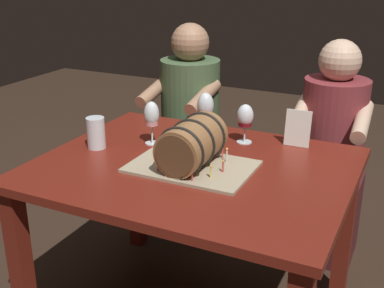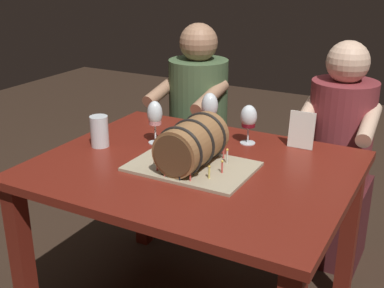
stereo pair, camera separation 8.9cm
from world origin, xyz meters
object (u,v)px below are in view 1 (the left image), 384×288
at_px(wine_glass_amber, 206,107).
at_px(beer_pint, 96,135).
at_px(person_seated_left, 190,137).
at_px(menu_card, 298,128).
at_px(dining_table, 194,189).
at_px(person_seated_right, 329,164).
at_px(wine_glass_rose, 152,116).
at_px(barrel_cake, 192,147).
at_px(wine_glass_red, 245,118).

height_order(wine_glass_amber, beer_pint, wine_glass_amber).
bearing_deg(person_seated_left, menu_card, -29.23).
xyz_separation_m(dining_table, person_seated_right, (0.40, 0.78, -0.11)).
distance_m(wine_glass_rose, beer_pint, 0.25).
height_order(barrel_cake, wine_glass_red, barrel_cake).
bearing_deg(person_seated_left, dining_table, -63.05).
relative_size(dining_table, barrel_cake, 2.60).
bearing_deg(dining_table, wine_glass_red, 73.61).
height_order(wine_glass_rose, wine_glass_amber, wine_glass_amber).
height_order(wine_glass_red, wine_glass_rose, wine_glass_rose).
relative_size(beer_pint, person_seated_right, 0.12).
distance_m(barrel_cake, menu_card, 0.52).
bearing_deg(person_seated_right, wine_glass_red, -123.40).
distance_m(dining_table, wine_glass_amber, 0.43).
xyz_separation_m(dining_table, beer_pint, (-0.46, -0.02, 0.17)).
height_order(dining_table, menu_card, menu_card).
relative_size(beer_pint, person_seated_left, 0.11).
height_order(beer_pint, person_seated_right, person_seated_right).
distance_m(dining_table, wine_glass_rose, 0.38).
bearing_deg(menu_card, dining_table, -130.52).
height_order(dining_table, beer_pint, beer_pint).
bearing_deg(person_seated_right, wine_glass_amber, -138.60).
distance_m(wine_glass_rose, person_seated_right, 0.99).
bearing_deg(beer_pint, dining_table, 2.02).
xyz_separation_m(person_seated_left, person_seated_right, (0.80, -0.00, -0.02)).
bearing_deg(beer_pint, wine_glass_red, 31.61).
bearing_deg(wine_glass_rose, person_seated_right, 44.46).
bearing_deg(wine_glass_amber, wine_glass_rose, -127.79).
bearing_deg(dining_table, wine_glass_rose, 153.58).
bearing_deg(menu_card, beer_pint, -153.72).
relative_size(wine_glass_amber, person_seated_right, 0.17).
distance_m(wine_glass_red, wine_glass_amber, 0.20).
height_order(wine_glass_red, menu_card, wine_glass_red).
distance_m(beer_pint, menu_card, 0.87).
height_order(wine_glass_red, wine_glass_amber, wine_glass_amber).
bearing_deg(menu_card, wine_glass_red, -165.73).
distance_m(barrel_cake, wine_glass_rose, 0.32).
height_order(wine_glass_rose, person_seated_right, person_seated_right).
height_order(wine_glass_red, beer_pint, wine_glass_red).
relative_size(wine_glass_rose, menu_card, 1.20).
distance_m(wine_glass_amber, person_seated_left, 0.63).
distance_m(barrel_cake, person_seated_right, 0.96).
relative_size(wine_glass_red, beer_pint, 1.29).
distance_m(dining_table, barrel_cake, 0.20).
distance_m(wine_glass_red, person_seated_right, 0.65).
xyz_separation_m(wine_glass_rose, menu_card, (0.58, 0.25, -0.05)).
bearing_deg(wine_glass_amber, wine_glass_red, -5.09).
distance_m(wine_glass_amber, menu_card, 0.42).
relative_size(wine_glass_rose, person_seated_right, 0.17).
relative_size(barrel_cake, person_seated_right, 0.41).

